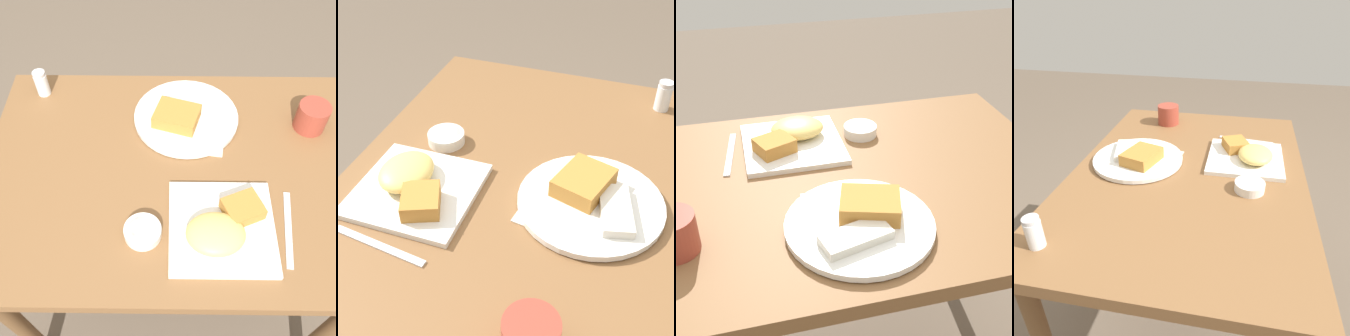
% 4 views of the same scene
% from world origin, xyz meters
% --- Properties ---
extents(ground_plane, '(8.00, 8.00, 0.00)m').
position_xyz_m(ground_plane, '(0.00, 0.00, 0.00)').
color(ground_plane, brown).
extents(dining_table, '(1.06, 0.76, 0.75)m').
position_xyz_m(dining_table, '(0.00, 0.00, 0.66)').
color(dining_table, brown).
rests_on(dining_table, ground_plane).
extents(menu_card, '(0.20, 0.25, 0.00)m').
position_xyz_m(menu_card, '(0.06, 0.16, 0.75)').
color(menu_card, beige).
rests_on(menu_card, dining_table).
extents(plate_square_near, '(0.26, 0.26, 0.06)m').
position_xyz_m(plate_square_near, '(0.11, -0.19, 0.77)').
color(plate_square_near, white).
rests_on(plate_square_near, dining_table).
extents(plate_oval_far, '(0.31, 0.31, 0.05)m').
position_xyz_m(plate_oval_far, '(0.02, 0.18, 0.77)').
color(plate_oval_far, white).
rests_on(plate_oval_far, menu_card).
extents(sauce_ramekin, '(0.09, 0.09, 0.03)m').
position_xyz_m(sauce_ramekin, '(-0.08, -0.20, 0.77)').
color(sauce_ramekin, white).
rests_on(sauce_ramekin, dining_table).
extents(salt_shaker, '(0.04, 0.04, 0.08)m').
position_xyz_m(salt_shaker, '(-0.42, 0.29, 0.79)').
color(salt_shaker, white).
rests_on(salt_shaker, dining_table).
extents(butter_knife, '(0.04, 0.21, 0.00)m').
position_xyz_m(butter_knife, '(0.27, -0.18, 0.75)').
color(butter_knife, silver).
rests_on(butter_knife, dining_table).
extents(coffee_mug, '(0.09, 0.09, 0.08)m').
position_xyz_m(coffee_mug, '(0.39, 0.16, 0.79)').
color(coffee_mug, '#9E3D2D').
rests_on(coffee_mug, dining_table).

